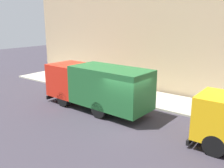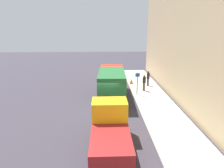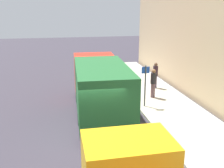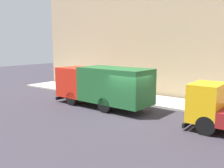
{
  "view_description": "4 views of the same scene",
  "coord_description": "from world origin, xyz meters",
  "views": [
    {
      "loc": [
        -10.34,
        -6.8,
        5.49
      ],
      "look_at": [
        1.39,
        2.03,
        1.66
      ],
      "focal_mm": 38.86,
      "sensor_mm": 36.0,
      "label": 1
    },
    {
      "loc": [
        0.11,
        -15.95,
        6.75
      ],
      "look_at": [
        0.87,
        3.16,
        1.27
      ],
      "focal_mm": 32.3,
      "sensor_mm": 36.0,
      "label": 2
    },
    {
      "loc": [
        -1.05,
        -9.77,
        5.38
      ],
      "look_at": [
        1.44,
        2.6,
        1.67
      ],
      "focal_mm": 41.96,
      "sensor_mm": 36.0,
      "label": 3
    },
    {
      "loc": [
        -12.54,
        -8.17,
        4.33
      ],
      "look_at": [
        0.85,
        1.99,
        1.71
      ],
      "focal_mm": 40.32,
      "sensor_mm": 36.0,
      "label": 4
    }
  ],
  "objects": [
    {
      "name": "street_sign_post",
      "position": [
        3.39,
        3.19,
        1.48
      ],
      "size": [
        0.44,
        0.08,
        2.29
      ],
      "color": "#4C5156",
      "rests_on": "sidewalk"
    },
    {
      "name": "traffic_cone_orange",
      "position": [
        3.36,
        7.22,
        0.43
      ],
      "size": [
        0.44,
        0.44,
        0.63
      ],
      "primitive_type": "cone",
      "color": "orange",
      "rests_on": "sidewalk"
    },
    {
      "name": "sidewalk",
      "position": [
        4.7,
        0.0,
        0.06
      ],
      "size": [
        3.41,
        30.0,
        0.12
      ],
      "primitive_type": "cube",
      "color": "#B3B09D",
      "rests_on": "ground"
    },
    {
      "name": "large_utility_truck",
      "position": [
        0.83,
        2.84,
        1.6
      ],
      "size": [
        2.63,
        7.47,
        2.82
      ],
      "rotation": [
        0.0,
        0.0,
        -0.04
      ],
      "color": "red",
      "rests_on": "ground"
    },
    {
      "name": "ground",
      "position": [
        0.0,
        0.0,
        0.0
      ],
      "size": [
        80.0,
        80.0,
        0.0
      ],
      "primitive_type": "plane",
      "color": "#37323C"
    },
    {
      "name": "pedestrian_standing",
      "position": [
        5.16,
        6.33,
        1.05
      ],
      "size": [
        0.38,
        0.38,
        1.74
      ],
      "rotation": [
        0.0,
        0.0,
        2.97
      ],
      "color": "#473F59",
      "rests_on": "sidewalk"
    },
    {
      "name": "building_facade",
      "position": [
        6.91,
        0.0,
        5.94
      ],
      "size": [
        0.5,
        30.0,
        11.89
      ],
      "primitive_type": "cube",
      "color": "tan",
      "rests_on": "ground"
    },
    {
      "name": "pedestrian_walking",
      "position": [
        4.34,
        4.48,
        1.06
      ],
      "size": [
        0.44,
        0.44,
        1.75
      ],
      "rotation": [
        0.0,
        0.0,
        3.53
      ],
      "color": "brown",
      "rests_on": "sidewalk"
    }
  ]
}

